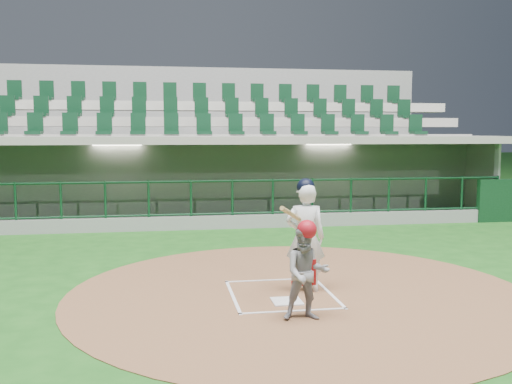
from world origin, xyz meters
The scene contains 8 objects.
ground centered at (0.00, 0.00, 0.00)m, with size 120.00×120.00×0.00m, color #164A15.
dirt_circle centered at (0.30, -0.20, 0.01)m, with size 7.20×7.20×0.01m, color brown.
home_plate centered at (0.00, -0.70, 0.02)m, with size 0.43×0.43×0.02m, color silver.
batter_box_chalk centered at (0.00, -0.30, 0.02)m, with size 1.55×1.80×0.01m.
dugout_structure centered at (0.10, 7.82, 0.97)m, with size 16.40×3.70×3.00m.
seating_deck centered at (0.00, 10.91, 1.42)m, with size 17.00×6.72×5.15m.
batter centered at (0.41, -0.15, 0.90)m, with size 0.88×0.90×1.78m.
catcher centered at (0.08, -1.51, 0.67)m, with size 0.65×0.53×1.34m.
Camera 1 is at (-1.76, -8.68, 2.48)m, focal length 40.00 mm.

